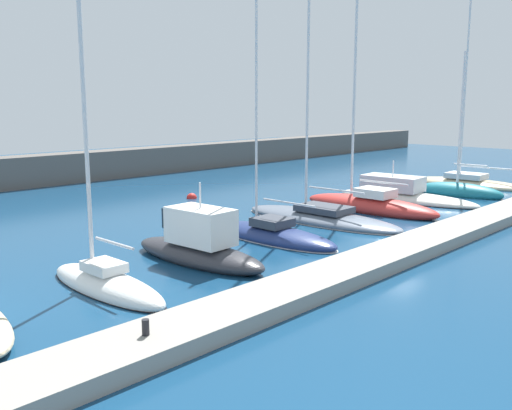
% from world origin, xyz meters
% --- Properties ---
extents(ground_plane, '(120.00, 120.00, 0.00)m').
position_xyz_m(ground_plane, '(0.00, 0.00, 0.00)').
color(ground_plane, navy).
extents(dock_pier, '(43.64, 2.27, 0.54)m').
position_xyz_m(dock_pier, '(0.00, -2.07, 0.27)').
color(dock_pier, gray).
rests_on(dock_pier, ground_plane).
extents(breakwater_seawall, '(108.00, 2.39, 2.47)m').
position_xyz_m(breakwater_seawall, '(0.00, 30.23, 1.24)').
color(breakwater_seawall, '#5B5651').
rests_on(breakwater_seawall, ground_plane).
extents(sailboat_white_second, '(1.77, 6.60, 10.47)m').
position_xyz_m(sailboat_white_second, '(-14.62, 3.33, 0.23)').
color(sailboat_white_second, white).
rests_on(sailboat_white_second, ground_plane).
extents(motorboat_charcoal_third, '(2.50, 7.29, 3.62)m').
position_xyz_m(motorboat_charcoal_third, '(-9.91, 3.75, 0.72)').
color(motorboat_charcoal_third, '#2D2D33').
rests_on(motorboat_charcoal_third, ground_plane).
extents(sailboat_navy_fourth, '(2.41, 7.65, 12.86)m').
position_xyz_m(sailboat_navy_fourth, '(-4.81, 4.10, 0.26)').
color(sailboat_navy_fourth, navy).
rests_on(sailboat_navy_fourth, ground_plane).
extents(sailboat_slate_fifth, '(3.35, 10.45, 21.77)m').
position_xyz_m(sailboat_slate_fifth, '(0.35, 5.08, 0.32)').
color(sailboat_slate_fifth, slate).
rests_on(sailboat_slate_fifth, ground_plane).
extents(sailboat_red_sixth, '(2.49, 9.30, 16.58)m').
position_xyz_m(sailboat_red_sixth, '(4.95, 4.77, 0.46)').
color(sailboat_red_sixth, '#B72D28').
rests_on(sailboat_red_sixth, ground_plane).
extents(motorboat_ivory_seventh, '(3.60, 10.29, 3.05)m').
position_xyz_m(motorboat_ivory_seventh, '(9.90, 5.24, 0.36)').
color(motorboat_ivory_seventh, silver).
rests_on(motorboat_ivory_seventh, ground_plane).
extents(sailboat_teal_eighth, '(2.30, 6.41, 10.61)m').
position_xyz_m(sailboat_teal_eighth, '(14.66, 3.36, 0.33)').
color(sailboat_teal_eighth, '#19707F').
rests_on(sailboat_teal_eighth, ground_plane).
extents(sailboat_sand_ninth, '(3.44, 9.95, 15.28)m').
position_xyz_m(sailboat_sand_ninth, '(19.87, 4.93, 0.23)').
color(sailboat_sand_ninth, beige).
rests_on(sailboat_sand_ninth, ground_plane).
extents(mooring_buoy_red, '(0.74, 0.74, 0.74)m').
position_xyz_m(mooring_buoy_red, '(0.39, 16.41, 0.00)').
color(mooring_buoy_red, red).
rests_on(mooring_buoy_red, ground_plane).
extents(dock_bollard, '(0.20, 0.20, 0.44)m').
position_xyz_m(dock_bollard, '(-16.76, -2.07, 0.76)').
color(dock_bollard, black).
rests_on(dock_bollard, dock_pier).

